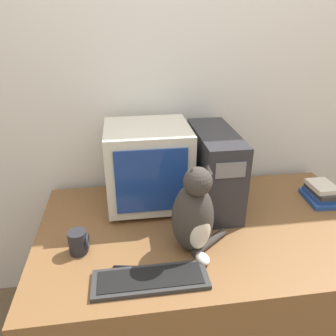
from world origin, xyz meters
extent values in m
cube|color=silver|center=(0.00, 1.00, 1.25)|extent=(7.00, 0.05, 2.50)
cube|color=brown|center=(0.00, 0.47, 0.37)|extent=(1.61, 0.93, 0.74)
cube|color=beige|center=(-0.26, 0.72, 0.75)|extent=(0.29, 0.22, 0.02)
cube|color=beige|center=(-0.26, 0.72, 0.96)|extent=(0.41, 0.37, 0.40)
cube|color=navy|center=(-0.26, 0.53, 0.96)|extent=(0.33, 0.01, 0.31)
cube|color=#28282D|center=(0.07, 0.67, 0.94)|extent=(0.19, 0.48, 0.40)
cube|color=slate|center=(0.07, 0.42, 1.05)|extent=(0.13, 0.01, 0.07)
cube|color=#2D2D2D|center=(-0.31, 0.14, 0.75)|extent=(0.44, 0.15, 0.02)
cube|color=black|center=(-0.31, 0.14, 0.76)|extent=(0.40, 0.11, 0.00)
ellipsoid|color=#38332D|center=(-0.11, 0.32, 0.89)|extent=(0.22, 0.21, 0.31)
ellipsoid|color=beige|center=(-0.10, 0.25, 0.87)|extent=(0.11, 0.07, 0.17)
sphere|color=#38332D|center=(-0.11, 0.29, 1.08)|extent=(0.14, 0.14, 0.11)
cone|color=#38332D|center=(-0.13, 0.28, 1.12)|extent=(0.04, 0.04, 0.04)
cone|color=#38332D|center=(-0.07, 0.30, 1.12)|extent=(0.04, 0.04, 0.04)
ellipsoid|color=beige|center=(-0.09, 0.22, 0.76)|extent=(0.07, 0.09, 0.04)
cylinder|color=#38332D|center=(-0.03, 0.32, 0.75)|extent=(0.19, 0.16, 0.03)
cube|color=#234793|center=(0.66, 0.60, 0.75)|extent=(0.16, 0.21, 0.02)
cube|color=#234793|center=(0.66, 0.61, 0.77)|extent=(0.12, 0.17, 0.02)
cube|color=#383333|center=(0.66, 0.61, 0.80)|extent=(0.11, 0.18, 0.02)
cube|color=beige|center=(0.66, 0.61, 0.82)|extent=(0.12, 0.16, 0.03)
cylinder|color=black|center=(-0.38, 0.23, 0.74)|extent=(0.14, 0.03, 0.01)
cylinder|color=#232328|center=(-0.59, 0.36, 0.79)|extent=(0.08, 0.08, 0.10)
torus|color=#232328|center=(-0.55, 0.36, 0.79)|extent=(0.01, 0.07, 0.07)
camera|label=1|loc=(-0.38, -0.79, 1.66)|focal=35.00mm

